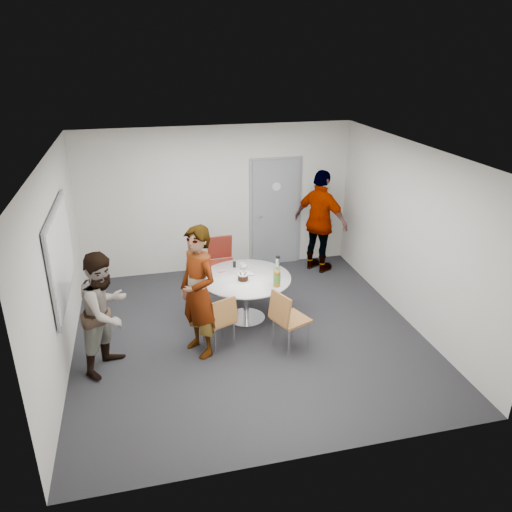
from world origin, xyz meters
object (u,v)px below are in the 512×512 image
object	(u,v)px
person_right	(321,222)
person_main	(198,292)
table	(248,283)
door	(275,213)
chair_near_left	(221,318)
chair_near_right	(286,316)
whiteboard	(61,254)
chair_far	(222,258)
person_left	(106,312)

from	to	relation	value
person_right	person_main	bearing A→B (deg)	96.07
table	door	bearing A→B (deg)	63.71
person_main	door	bearing A→B (deg)	118.92
door	chair_near_left	size ratio (longest dim) A/B	2.64
chair_near_right	person_main	bearing A→B (deg)	-123.76
door	table	world-z (taller)	door
whiteboard	table	bearing A→B (deg)	5.40
chair_far	table	bearing A→B (deg)	95.92
whiteboard	person_left	world-z (taller)	whiteboard
whiteboard	table	distance (m)	2.69
chair_far	person_left	size ratio (longest dim) A/B	0.57
chair_near_right	chair_far	xyz separation A→B (m)	(-0.52, 2.16, 0.02)
chair_near_left	person_main	bearing A→B (deg)	161.58
person_left	chair_far	bearing A→B (deg)	-9.09
chair_near_right	person_right	size ratio (longest dim) A/B	0.47
chair_near_left	person_left	bearing A→B (deg)	160.84
table	chair_near_left	distance (m)	0.90
whiteboard	person_right	world-z (taller)	whiteboard
chair_far	chair_near_left	bearing A→B (deg)	76.44
chair_near_left	chair_far	world-z (taller)	chair_far
table	person_right	bearing A→B (deg)	41.16
person_left	person_main	bearing A→B (deg)	-53.29
table	whiteboard	bearing A→B (deg)	-174.60
chair_near_left	person_left	xyz separation A→B (m)	(-1.51, -0.07, 0.33)
chair_near_right	chair_far	size ratio (longest dim) A/B	0.96
table	chair_near_left	bearing A→B (deg)	-127.04
door	chair_near_right	world-z (taller)	door
chair_near_right	person_right	distance (m)	2.88
whiteboard	door	bearing A→B (deg)	32.66
person_main	chair_far	bearing A→B (deg)	134.05
chair_near_right	person_left	xyz separation A→B (m)	(-2.36, 0.19, 0.27)
chair_near_left	person_left	distance (m)	1.54
table	person_main	world-z (taller)	person_main
whiteboard	chair_near_right	world-z (taller)	whiteboard
chair_near_left	person_right	size ratio (longest dim) A/B	0.42
table	person_left	size ratio (longest dim) A/B	0.84
whiteboard	chair_near_right	size ratio (longest dim) A/B	2.11
whiteboard	person_main	size ratio (longest dim) A/B	1.02
chair_near_left	chair_near_right	distance (m)	0.90
chair_near_right	chair_far	world-z (taller)	chair_far
table	person_main	distance (m)	1.15
door	whiteboard	world-z (taller)	door
whiteboard	person_main	xyz separation A→B (m)	(1.72, -0.49, -0.52)
door	person_main	distance (m)	3.33
chair_near_left	person_main	size ratio (longest dim) A/B	0.43
chair_near_left	person_right	bearing A→B (deg)	22.45
person_left	door	bearing A→B (deg)	-13.13
door	table	size ratio (longest dim) A/B	1.54
table	chair_far	world-z (taller)	table
whiteboard	chair_near_right	distance (m)	3.10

